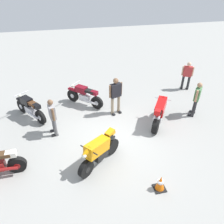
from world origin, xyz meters
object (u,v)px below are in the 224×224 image
Objects in this scene: motorcycle_maroon_cruiser at (84,96)px; person_in_red_shirt at (187,74)px; person_in_black_shirt at (116,94)px; motorcycle_orange_sportbike at (99,151)px; traffic_cone at (160,183)px; person_in_gray_shirt at (52,115)px; motorcycle_red_sportbike at (160,112)px; person_in_green_shirt at (197,97)px; motorcycle_black_cruiser at (30,108)px.

person_in_red_shirt reaches higher than motorcycle_maroon_cruiser.
person_in_black_shirt is at bearing 135.59° from person_in_red_shirt.
motorcycle_orange_sportbike is 3.25m from person_in_black_shirt.
person_in_black_shirt is at bearing -86.14° from traffic_cone.
person_in_red_shirt is at bearing 89.71° from person_in_black_shirt.
traffic_cone is at bearing 119.86° from person_in_gray_shirt.
motorcycle_maroon_cruiser is 1.00× the size of motorcycle_orange_sportbike.
person_in_red_shirt is 7.21m from traffic_cone.
motorcycle_maroon_cruiser is 3.71m from motorcycle_red_sportbike.
person_in_gray_shirt is 1.01× the size of person_in_red_shirt.
motorcycle_orange_sportbike is at bearing 132.77° from motorcycle_maroon_cruiser.
person_in_red_shirt reaches higher than motorcycle_orange_sportbike.
person_in_black_shirt is 4.47m from traffic_cone.
person_in_green_shirt is at bearing -160.15° from motorcycle_maroon_cruiser.
motorcycle_orange_sportbike is 3.41m from motorcycle_red_sportbike.
person_in_green_shirt is at bearing -139.04° from motorcycle_black_cruiser.
motorcycle_red_sportbike is 1.08× the size of person_in_red_shirt.
motorcycle_red_sportbike is 5.68m from motorcycle_black_cruiser.
motorcycle_red_sportbike is 3.88m from person_in_red_shirt.
motorcycle_red_sportbike is 4.42m from person_in_gray_shirt.
person_in_gray_shirt is 7.56m from person_in_red_shirt.
person_in_black_shirt reaches higher than motorcycle_red_sportbike.
motorcycle_maroon_cruiser is at bearing 19.20° from person_in_green_shirt.
traffic_cone is (1.33, 3.18, -0.33)m from motorcycle_red_sportbike.
person_in_gray_shirt is (1.46, -2.03, 0.30)m from motorcycle_orange_sportbike.
motorcycle_red_sportbike is 1.88m from person_in_green_shirt.
person_in_gray_shirt reaches higher than person_in_red_shirt.
person_in_green_shirt is at bearing 168.09° from person_in_gray_shirt.
motorcycle_maroon_cruiser is 4.01m from motorcycle_orange_sportbike.
person_in_red_shirt is (-5.70, -4.44, 0.29)m from motorcycle_orange_sportbike.
motorcycle_black_cruiser is at bearing 30.91° from person_in_green_shirt.
motorcycle_black_cruiser is 8.25m from person_in_red_shirt.
motorcycle_orange_sportbike is 5.18m from person_in_green_shirt.
person_in_red_shirt reaches higher than motorcycle_red_sportbike.
person_in_gray_shirt is (1.47, 1.98, 0.37)m from motorcycle_maroon_cruiser.
motorcycle_orange_sportbike is 2.52m from person_in_gray_shirt.
person_in_black_shirt is (4.39, 1.50, 0.14)m from person_in_red_shirt.
person_in_gray_shirt is at bearing -90.95° from person_in_black_shirt.
motorcycle_red_sportbike is 0.99× the size of motorcycle_black_cruiser.
motorcycle_black_cruiser is at bearing -94.08° from motorcycle_orange_sportbike.
motorcycle_red_sportbike is (-2.93, 2.28, 0.07)m from motorcycle_maroon_cruiser.
person_in_green_shirt reaches higher than traffic_cone.
person_in_green_shirt is at bearing 162.73° from motorcycle_orange_sportbike.
person_in_red_shirt is at bearing -68.48° from person_in_green_shirt.
motorcycle_black_cruiser is 3.26× the size of traffic_cone.
person_in_black_shirt is (3.46, -0.96, 0.11)m from person_in_green_shirt.
person_in_green_shirt is (-4.77, -1.99, 0.33)m from motorcycle_orange_sportbike.
person_in_gray_shirt reaches higher than traffic_cone.
person_in_black_shirt is (-1.30, 1.07, 0.50)m from motorcycle_maroon_cruiser.
person_in_black_shirt is at bearing -153.80° from motorcycle_orange_sportbike.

